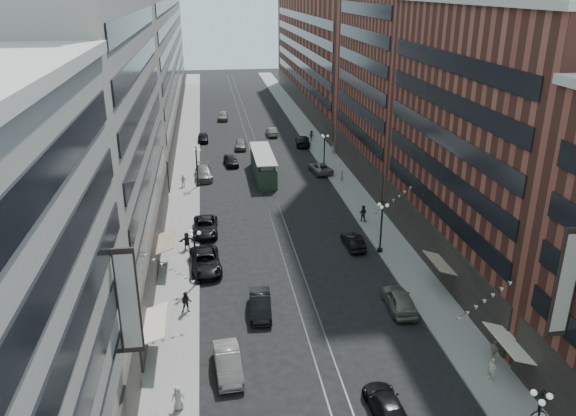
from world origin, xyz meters
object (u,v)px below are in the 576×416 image
pedestrian_6 (183,181)px  car_6 (386,405)px  lamppost_sw_far (195,254)px  pedestrian_4 (494,350)px  lamppost_se_far (381,225)px  car_10 (353,241)px  pedestrian_extra_0 (333,148)px  car_4 (399,300)px  car_9 (203,137)px  lamppost_sw_mid (197,165)px  car_5 (260,305)px  pedestrian_8 (342,175)px  lamppost_se_mid (324,150)px  pedestrian_1 (178,398)px  car_2 (205,261)px  streetcar (263,166)px  car_1 (228,363)px  car_extra_1 (241,144)px  car_14 (272,132)px  car_12 (303,141)px  pedestrian_9 (311,136)px  car_13 (231,160)px  pedestrian_7 (363,213)px  pedestrian_5 (187,241)px  car_8 (204,173)px  car_7 (205,227)px  car_extra_0 (223,116)px

pedestrian_6 → car_6: bearing=96.7°
lamppost_sw_far → pedestrian_4: bearing=-34.1°
lamppost_se_far → pedestrian_6: size_ratio=3.37×
car_10 → pedestrian_extra_0: 34.76m
car_4 → car_10: car_4 is taller
car_9 → lamppost_sw_mid: bearing=-92.0°
lamppost_se_far → car_5: (-13.18, -9.57, -2.28)m
lamppost_sw_mid → pedestrian_8: size_ratio=3.28×
car_10 → lamppost_se_mid: bearing=-97.9°
lamppost_se_far → car_5: size_ratio=1.11×
pedestrian_1 → car_5: bearing=-128.0°
car_2 → pedestrian_4: (20.48, -17.27, 0.08)m
streetcar → car_1: size_ratio=2.52×
car_5 → car_2: bearing=120.9°
lamppost_sw_far → streetcar: bearing=73.1°
car_5 → car_extra_1: bearing=91.3°
lamppost_sw_mid → car_14: lamppost_sw_mid is taller
car_4 → car_5: car_4 is taller
car_12 → pedestrian_9: (1.96, 2.42, 0.20)m
lamppost_sw_mid → car_13: size_ratio=1.21×
lamppost_sw_mid → pedestrian_1: size_ratio=3.26×
car_13 → car_14: car_13 is taller
pedestrian_8 → pedestrian_1: bearing=42.7°
car_13 → pedestrian_7: bearing=-67.2°
car_9 → pedestrian_5: bearing=-92.5°
car_12 → lamppost_sw_mid: bearing=53.9°
car_5 → car_8: car_8 is taller
streetcar → car_13: 7.46m
car_8 → lamppost_sw_mid: bearing=-104.1°
car_2 → pedestrian_8: pedestrian_8 is taller
car_14 → car_extra_1: size_ratio=0.98×
lamppost_sw_mid → car_1: bearing=-86.8°
car_4 → pedestrian_extra_0: (4.71, 46.46, 0.21)m
car_9 → car_13: bearing=-74.4°
car_8 → car_12: size_ratio=1.02×
car_7 → car_extra_0: bearing=87.3°
lamppost_se_far → car_8: lamppost_se_far is taller
streetcar → car_6: 48.85m
car_6 → car_12: (5.68, 64.44, 0.12)m
pedestrian_6 → car_14: bearing=-130.0°
car_12 → pedestrian_9: 3.12m
car_2 → pedestrian_8: 29.94m
car_6 → car_9: car_9 is taller
car_14 → car_extra_1: bearing=50.4°
car_7 → car_6: bearing=-68.4°
pedestrian_7 → pedestrian_5: bearing=45.2°
lamppost_se_mid → pedestrian_1: lamppost_se_mid is taller
pedestrian_1 → car_7: 27.81m
lamppost_se_far → streetcar: (-9.20, 26.26, -1.49)m
lamppost_sw_mid → lamppost_se_far: same height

